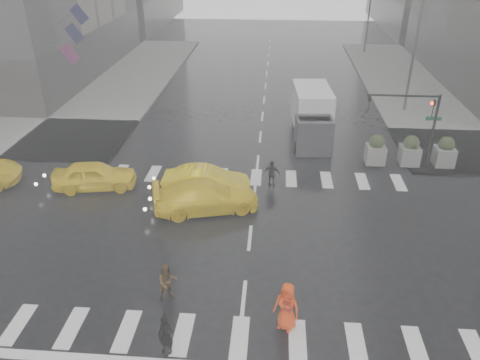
# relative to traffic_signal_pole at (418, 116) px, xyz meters

# --- Properties ---
(ground) EXTENTS (120.00, 120.00, 0.00)m
(ground) POSITION_rel_traffic_signal_pole_xyz_m (-9.01, -8.01, -3.22)
(ground) COLOR black
(ground) RESTS_ON ground
(sidewalk_nw) EXTENTS (35.00, 35.00, 0.15)m
(sidewalk_nw) POSITION_rel_traffic_signal_pole_xyz_m (-28.51, 9.49, -3.14)
(sidewalk_nw) COLOR slate
(sidewalk_nw) RESTS_ON ground
(road_markings) EXTENTS (18.00, 48.00, 0.01)m
(road_markings) POSITION_rel_traffic_signal_pole_xyz_m (-9.01, -8.01, -3.21)
(road_markings) COLOR silver
(road_markings) RESTS_ON ground
(traffic_signal_pole) EXTENTS (4.45, 0.42, 4.50)m
(traffic_signal_pole) POSITION_rel_traffic_signal_pole_xyz_m (0.00, 0.00, 0.00)
(traffic_signal_pole) COLOR black
(traffic_signal_pole) RESTS_ON ground
(street_lamp_near) EXTENTS (2.15, 0.22, 9.00)m
(street_lamp_near) POSITION_rel_traffic_signal_pole_xyz_m (1.86, 9.99, 1.73)
(street_lamp_near) COLOR #59595B
(street_lamp_near) RESTS_ON ground
(street_lamp_far) EXTENTS (2.15, 0.22, 9.00)m
(street_lamp_far) POSITION_rel_traffic_signal_pole_xyz_m (1.86, 29.99, 1.73)
(street_lamp_far) COLOR #59595B
(street_lamp_far) RESTS_ON ground
(planter_west) EXTENTS (1.10, 1.10, 1.80)m
(planter_west) POSITION_rel_traffic_signal_pole_xyz_m (-2.01, 0.19, -2.23)
(planter_west) COLOR slate
(planter_west) RESTS_ON ground
(planter_mid) EXTENTS (1.10, 1.10, 1.80)m
(planter_mid) POSITION_rel_traffic_signal_pole_xyz_m (-0.01, 0.19, -2.23)
(planter_mid) COLOR slate
(planter_mid) RESTS_ON ground
(planter_east) EXTENTS (1.10, 1.10, 1.80)m
(planter_east) POSITION_rel_traffic_signal_pole_xyz_m (1.99, 0.19, -2.23)
(planter_east) COLOR slate
(planter_east) RESTS_ON ground
(flag_cluster) EXTENTS (2.87, 3.06, 4.69)m
(flag_cluster) POSITION_rel_traffic_signal_pole_xyz_m (-24.09, 10.49, 2.42)
(flag_cluster) COLOR #59595B
(flag_cluster) RESTS_ON ground
(pedestrian_black) EXTENTS (1.19, 1.20, 2.43)m
(pedestrian_black) POSITION_rel_traffic_signal_pole_xyz_m (-11.38, -14.81, -1.56)
(pedestrian_black) COLOR black
(pedestrian_black) RESTS_ON ground
(pedestrian_brown) EXTENTS (0.95, 0.86, 1.59)m
(pedestrian_brown) POSITION_rel_traffic_signal_pole_xyz_m (-11.88, -12.23, -2.42)
(pedestrian_brown) COLOR #453218
(pedestrian_brown) RESTS_ON ground
(pedestrian_orange) EXTENTS (1.09, 0.92, 1.90)m
(pedestrian_orange) POSITION_rel_traffic_signal_pole_xyz_m (-7.41, -13.37, -2.26)
(pedestrian_orange) COLOR #EB3D10
(pedestrian_orange) RESTS_ON ground
(pedestrian_far_a) EXTENTS (1.02, 0.74, 1.57)m
(pedestrian_far_a) POSITION_rel_traffic_signal_pole_xyz_m (-8.10, -3.01, -2.43)
(pedestrian_far_a) COLOR black
(pedestrian_far_a) RESTS_ON ground
(pedestrian_far_b) EXTENTS (1.25, 1.08, 1.70)m
(pedestrian_far_b) POSITION_rel_traffic_signal_pole_xyz_m (-5.89, 1.04, -2.37)
(pedestrian_far_b) COLOR black
(pedestrian_far_b) RESTS_ON ground
(taxi_front) EXTENTS (4.66, 2.53, 1.50)m
(taxi_front) POSITION_rel_traffic_signal_pole_xyz_m (-17.71, -3.91, -2.47)
(taxi_front) COLOR yellow
(taxi_front) RESTS_ON ground
(taxi_mid) EXTENTS (4.66, 1.74, 1.52)m
(taxi_mid) POSITION_rel_traffic_signal_pole_xyz_m (-11.56, -4.19, -2.46)
(taxi_mid) COLOR yellow
(taxi_mid) RESTS_ON ground
(taxi_rear) EXTENTS (5.02, 3.30, 1.52)m
(taxi_rear) POSITION_rel_traffic_signal_pole_xyz_m (-11.34, -5.67, -2.46)
(taxi_rear) COLOR yellow
(taxi_rear) RESTS_ON ground
(box_truck) EXTENTS (2.33, 6.21, 3.30)m
(box_truck) POSITION_rel_traffic_signal_pole_xyz_m (-5.61, 3.83, -1.46)
(box_truck) COLOR silver
(box_truck) RESTS_ON ground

